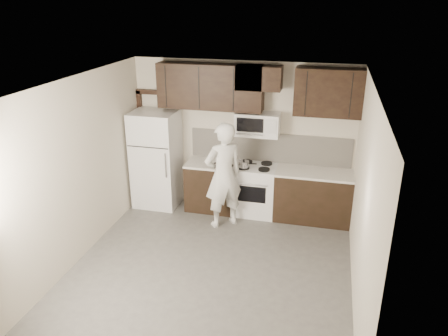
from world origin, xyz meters
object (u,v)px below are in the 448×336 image
at_px(stove, 255,189).
at_px(refrigerator, 157,159).
at_px(microwave, 258,124).
at_px(person, 223,176).

xyz_separation_m(stove, refrigerator, (-1.85, -0.05, 0.44)).
relative_size(microwave, person, 0.41).
distance_m(stove, person, 0.86).
height_order(stove, person, person).
relative_size(stove, person, 0.51).
relative_size(refrigerator, person, 0.98).
distance_m(refrigerator, person, 1.51).
bearing_deg(refrigerator, microwave, 5.15).
distance_m(microwave, refrigerator, 2.00).
bearing_deg(microwave, person, -122.35).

